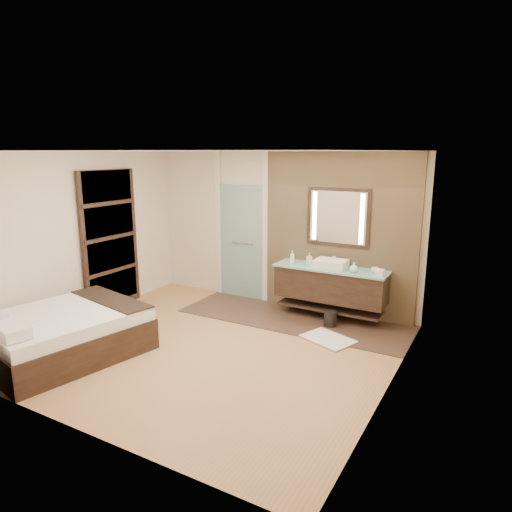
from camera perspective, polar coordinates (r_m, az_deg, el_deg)
The scene contains 15 objects.
floor at distance 6.60m, azimuth -6.06°, elevation -11.19°, with size 5.00×5.00×0.00m, color #AF8549.
tile_strip at distance 7.61m, azimuth 4.72°, elevation -7.77°, with size 3.80×1.30×0.01m, color #3A2920.
stone_wall at distance 7.62m, azimuth 10.25°, elevation 2.59°, with size 2.60×0.08×2.70m, color tan.
vanity at distance 7.53m, azimuth 9.28°, elevation -3.52°, with size 1.85×0.55×0.88m.
mirror_unit at distance 7.53m, azimuth 10.20°, elevation 4.78°, with size 1.06×0.04×0.96m.
frosted_door at distance 8.43m, azimuth -1.79°, elevation 2.35°, with size 1.10×0.12×2.70m.
shoji_partition at distance 8.23m, azimuth -17.75°, elevation 1.95°, with size 0.06×1.20×2.40m.
bed at distance 6.72m, azimuth -22.92°, elevation -8.89°, with size 1.92×2.22×0.75m.
bath_mat at distance 6.85m, azimuth 8.99°, elevation -10.19°, with size 0.72×0.50×0.02m, color silver.
waste_bin at distance 7.32m, azimuth 9.27°, elevation -7.75°, with size 0.20×0.20×0.25m, color black.
tissue_box at distance 7.09m, azimuth 15.20°, elevation -2.03°, with size 0.12×0.12×0.10m, color silver.
soap_bottle_a at distance 7.66m, azimuth 4.56°, elevation -0.11°, with size 0.08×0.08×0.20m, color white.
soap_bottle_b at distance 7.61m, azimuth 6.68°, elevation -0.31°, with size 0.09×0.09×0.19m, color #B2B2B2.
soap_bottle_c at distance 7.20m, azimuth 12.14°, elevation -1.39°, with size 0.13×0.13×0.16m, color #C1F3EE.
cup at distance 7.25m, azimuth 14.64°, elevation -1.73°, with size 0.11×0.11×0.09m, color white.
Camera 1 is at (3.52, -4.89, 2.69)m, focal length 32.00 mm.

